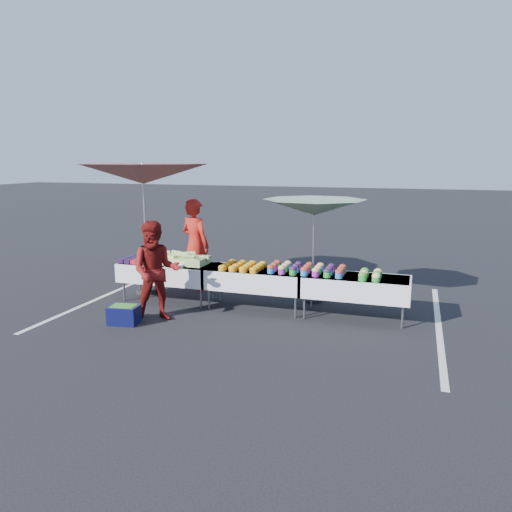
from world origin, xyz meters
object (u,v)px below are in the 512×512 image
(table_right, at_px, (355,286))
(umbrella_right, at_px, (314,208))
(table_left, at_px, (168,271))
(storage_bin, at_px, (124,314))
(customer, at_px, (156,271))
(umbrella_left, at_px, (143,175))
(table_center, at_px, (256,278))
(vendor, at_px, (195,245))

(table_right, distance_m, umbrella_right, 1.73)
(table_left, distance_m, table_right, 3.60)
(storage_bin, bearing_deg, customer, 30.53)
(umbrella_left, bearing_deg, table_left, -29.74)
(umbrella_left, bearing_deg, umbrella_right, 6.71)
(table_center, bearing_deg, storage_bin, -141.21)
(table_center, bearing_deg, umbrella_left, 170.91)
(table_center, relative_size, vendor, 0.96)
(umbrella_right, bearing_deg, table_right, -41.55)
(table_center, distance_m, table_right, 1.80)
(table_left, relative_size, vendor, 0.96)
(storage_bin, bearing_deg, table_center, 29.93)
(table_right, bearing_deg, vendor, 165.02)
(umbrella_left, distance_m, umbrella_right, 3.47)
(umbrella_right, bearing_deg, customer, -140.16)
(umbrella_left, xyz_separation_m, storage_bin, (0.64, -1.89, -2.26))
(vendor, xyz_separation_m, umbrella_left, (-0.86, -0.52, 1.46))
(table_left, height_order, umbrella_right, umbrella_right)
(customer, bearing_deg, umbrella_left, 100.41)
(vendor, height_order, storage_bin, vendor)
(vendor, xyz_separation_m, customer, (0.21, -2.06, -0.10))
(table_left, relative_size, umbrella_left, 0.54)
(storage_bin, bearing_deg, vendor, 75.88)
(table_center, height_order, storage_bin, table_center)
(table_right, xyz_separation_m, umbrella_left, (-4.30, 0.40, 1.84))
(table_right, bearing_deg, table_left, 180.00)
(customer, bearing_deg, vendor, 71.32)
(vendor, bearing_deg, storage_bin, 105.38)
(umbrella_left, xyz_separation_m, umbrella_right, (3.40, 0.40, -0.60))
(storage_bin, bearing_deg, umbrella_right, 30.91)
(umbrella_right, relative_size, storage_bin, 4.50)
(vendor, distance_m, umbrella_left, 1.77)
(table_left, xyz_separation_m, customer, (0.38, -1.14, 0.28))
(umbrella_right, xyz_separation_m, storage_bin, (-2.76, -2.29, -1.66))
(customer, bearing_deg, storage_bin, -165.17)
(table_center, distance_m, umbrella_right, 1.73)
(vendor, bearing_deg, customer, 116.53)
(table_right, xyz_separation_m, umbrella_right, (-0.90, 0.80, 1.24))
(vendor, bearing_deg, table_right, -174.34)
(storage_bin, bearing_deg, table_left, 78.88)
(table_left, bearing_deg, umbrella_right, 16.52)
(table_center, bearing_deg, customer, -141.40)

